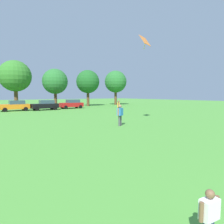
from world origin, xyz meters
TOP-DOWN VIEW (x-y plane):
  - ground_plane at (0.00, 30.00)m, footprint 160.00×160.00m
  - child_kite_flyer at (-0.99, 3.59)m, footprint 0.48×0.23m
  - adult_bystander at (5.58, 14.56)m, footprint 0.77×0.56m
  - bystander_near_trees at (11.85, 23.01)m, footprint 0.60×0.73m
  - kite at (8.49, 14.71)m, footprint 1.46×1.02m
  - parked_car_orange_1 at (0.86, 35.81)m, footprint 4.30×2.02m
  - parked_car_black_2 at (5.32, 34.90)m, footprint 4.30×2.02m
  - parked_car_red_3 at (10.56, 35.94)m, footprint 4.30×2.02m
  - tree_center_left at (1.85, 40.98)m, footprint 5.65×5.65m
  - tree_center_right at (8.67, 39.44)m, footprint 4.91×4.91m
  - tree_right at (16.79, 41.08)m, footprint 5.25×5.25m
  - tree_far_right at (25.30, 41.92)m, footprint 5.60×5.60m

SIDE VIEW (x-z plane):
  - ground_plane at x=0.00m, z-range 0.00..0.00m
  - child_kite_flyer at x=-0.99m, z-range 0.10..1.11m
  - parked_car_orange_1 at x=0.86m, z-range 0.02..1.70m
  - parked_car_black_2 at x=5.32m, z-range 0.02..1.70m
  - parked_car_red_3 at x=10.56m, z-range 0.02..1.70m
  - adult_bystander at x=5.58m, z-range 0.17..1.94m
  - bystander_near_trees at x=11.85m, z-range 0.17..1.96m
  - tree_center_right at x=8.67m, z-range 1.34..8.99m
  - tree_right at x=16.79m, z-range 1.43..9.61m
  - tree_far_right at x=25.30m, z-range 1.53..10.25m
  - tree_center_left at x=1.85m, z-range 1.54..10.36m
  - kite at x=8.49m, z-range 6.79..7.96m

